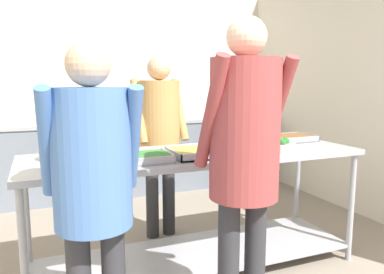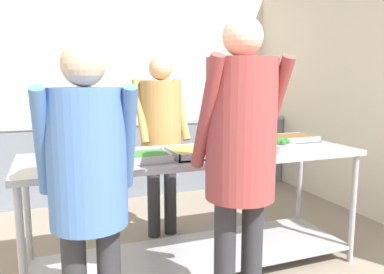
{
  "view_description": "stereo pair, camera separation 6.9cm",
  "coord_description": "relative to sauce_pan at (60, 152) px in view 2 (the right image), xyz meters",
  "views": [
    {
      "loc": [
        -1.19,
        -0.7,
        1.43
      ],
      "look_at": [
        -0.13,
        1.88,
        1.01
      ],
      "focal_mm": 35.0,
      "sensor_mm": 36.0,
      "label": 1
    },
    {
      "loc": [
        -1.13,
        -0.73,
        1.43
      ],
      "look_at": [
        -0.13,
        1.88,
        1.01
      ],
      "focal_mm": 35.0,
      "sensor_mm": 36.0,
      "label": 2
    }
  ],
  "objects": [
    {
      "name": "wall_rear",
      "position": [
        1.08,
        2.46,
        0.37
      ],
      "size": [
        4.03,
        0.06,
        2.65
      ],
      "color": "beige",
      "rests_on": "ground_plane"
    },
    {
      "name": "wall_right",
      "position": [
        3.06,
        0.28,
        0.37
      ],
      "size": [
        0.06,
        4.5,
        2.65
      ],
      "color": "beige",
      "rests_on": "ground_plane"
    },
    {
      "name": "back_counter",
      "position": [
        1.08,
        2.09,
        -0.48
      ],
      "size": [
        3.87,
        0.65,
        0.93
      ],
      "color": "slate",
      "rests_on": "ground_plane"
    },
    {
      "name": "serving_counter",
      "position": [
        0.95,
        -0.13,
        -0.34
      ],
      "size": [
        2.47,
        0.77,
        0.91
      ],
      "color": "#9EA0A8",
      "rests_on": "ground_plane"
    },
    {
      "name": "sauce_pan",
      "position": [
        0.0,
        0.0,
        0.0
      ],
      "size": [
        0.4,
        0.26,
        0.08
      ],
      "color": "#9EA0A8",
      "rests_on": "serving_counter"
    },
    {
      "name": "serving_tray_vegetables",
      "position": [
        0.45,
        -0.3,
        -0.02
      ],
      "size": [
        0.43,
        0.28,
        0.05
      ],
      "color": "#9EA0A8",
      "rests_on": "serving_counter"
    },
    {
      "name": "serving_tray_greens",
      "position": [
        0.89,
        -0.27,
        -0.02
      ],
      "size": [
        0.38,
        0.33,
        0.05
      ],
      "color": "#9EA0A8",
      "rests_on": "serving_counter"
    },
    {
      "name": "plate_stack",
      "position": [
        1.25,
        0.04,
        -0.03
      ],
      "size": [
        0.26,
        0.26,
        0.04
      ],
      "color": "white",
      "rests_on": "serving_counter"
    },
    {
      "name": "broccoli_bowl",
      "position": [
        1.53,
        -0.34,
        -0.0
      ],
      "size": [
        0.22,
        0.22,
        0.11
      ],
      "color": "#B2B2B7",
      "rests_on": "serving_counter"
    },
    {
      "name": "serving_tray_roast",
      "position": [
        1.89,
        0.03,
        -0.02
      ],
      "size": [
        0.42,
        0.29,
        0.05
      ],
      "color": "#9EA0A8",
      "rests_on": "serving_counter"
    },
    {
      "name": "guest_serving_left",
      "position": [
        0.88,
        -0.91,
        0.13
      ],
      "size": [
        0.47,
        0.37,
        1.76
      ],
      "color": "#2D2D33",
      "rests_on": "ground_plane"
    },
    {
      "name": "guest_serving_right",
      "position": [
        0.11,
        -0.82,
        0.03
      ],
      "size": [
        0.48,
        0.38,
        1.61
      ],
      "color": "#2D2D33",
      "rests_on": "ground_plane"
    },
    {
      "name": "cook_behind_counter",
      "position": [
        0.88,
        0.58,
        0.06
      ],
      "size": [
        0.48,
        0.36,
        1.64
      ],
      "color": "#2D2D33",
      "rests_on": "ground_plane"
    },
    {
      "name": "water_bottle",
      "position": [
        1.01,
        2.1,
        0.11
      ],
      "size": [
        0.07,
        0.07,
        0.29
      ],
      "color": "silver",
      "rests_on": "back_counter"
    }
  ]
}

